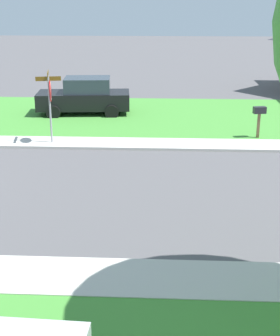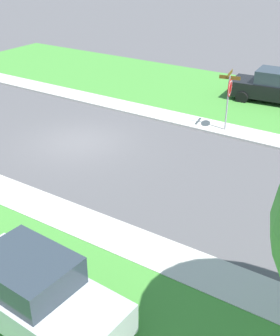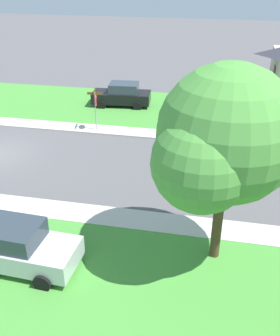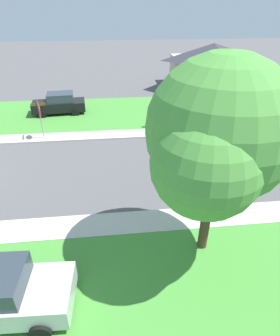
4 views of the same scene
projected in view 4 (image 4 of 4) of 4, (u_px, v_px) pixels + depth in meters
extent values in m
cube|color=beige|center=(175.00, 220.00, 12.40)|extent=(1.40, 56.00, 0.10)
cube|color=#479338|center=(208.00, 325.00, 8.39)|extent=(8.00, 56.00, 0.08)
cube|color=beige|center=(147.00, 133.00, 20.41)|extent=(1.40, 56.00, 0.10)
cube|color=#479338|center=(140.00, 111.00, 24.43)|extent=(8.00, 56.00, 0.08)
cylinder|color=#9E9EA3|center=(41.00, 122.00, 19.00)|extent=(0.07, 0.07, 2.60)
cylinder|color=red|center=(40.00, 111.00, 18.63)|extent=(0.75, 0.17, 0.76)
cylinder|color=white|center=(40.00, 111.00, 18.63)|extent=(0.66, 0.13, 0.67)
cylinder|color=red|center=(40.00, 111.00, 18.63)|extent=(0.54, 0.11, 0.55)
cube|color=brown|center=(37.00, 101.00, 18.29)|extent=(0.91, 0.19, 0.16)
cube|color=brown|center=(38.00, 104.00, 18.38)|extent=(0.19, 0.91, 0.16)
cube|color=black|center=(59.00, 106.00, 23.67)|extent=(2.17, 4.44, 0.76)
cube|color=#2D3842|center=(60.00, 97.00, 23.34)|extent=(1.78, 2.23, 0.68)
cylinder|color=black|center=(42.00, 115.00, 22.89)|extent=(0.30, 0.66, 0.64)
cylinder|color=black|center=(44.00, 108.00, 24.40)|extent=(0.30, 0.66, 0.64)
cylinder|color=black|center=(76.00, 113.00, 23.34)|extent=(0.30, 0.66, 0.64)
cylinder|color=black|center=(76.00, 106.00, 24.85)|extent=(0.30, 0.66, 0.64)
cube|color=silver|center=(0.00, 297.00, 8.45)|extent=(2.01, 4.38, 0.76)
cylinder|color=black|center=(54.00, 278.00, 9.49)|extent=(0.27, 0.65, 0.64)
cylinder|color=black|center=(41.00, 332.00, 7.95)|extent=(0.27, 0.65, 0.64)
cube|color=white|center=(228.00, 107.00, 23.48)|extent=(2.24, 4.46, 0.76)
cube|color=#2D3842|center=(232.00, 98.00, 23.15)|extent=(1.81, 2.25, 0.68)
cylinder|color=black|center=(217.00, 116.00, 22.68)|extent=(0.31, 0.66, 0.64)
cylinder|color=black|center=(208.00, 109.00, 24.19)|extent=(0.31, 0.66, 0.64)
cylinder|color=black|center=(247.00, 113.00, 23.17)|extent=(0.31, 0.66, 0.64)
cylinder|color=black|center=(236.00, 106.00, 24.68)|extent=(0.31, 0.66, 0.64)
cylinder|color=#4C3823|center=(207.00, 214.00, 10.23)|extent=(0.36, 0.36, 3.37)
sphere|color=#4E993D|center=(220.00, 130.00, 8.54)|extent=(4.58, 4.58, 4.58)
sphere|color=#4E993D|center=(206.00, 164.00, 7.89)|extent=(3.20, 3.20, 3.20)
cube|color=beige|center=(210.00, 75.00, 30.03)|extent=(8.47, 7.28, 3.00)
pyramid|color=#33333D|center=(213.00, 51.00, 28.85)|extent=(9.07, 7.88, 1.60)
cube|color=#51331E|center=(177.00, 80.00, 29.96)|extent=(1.00, 0.07, 2.10)
cube|color=brown|center=(154.00, 121.00, 21.10)|extent=(0.10, 0.10, 1.05)
cube|color=black|center=(154.00, 113.00, 20.76)|extent=(0.33, 0.52, 0.26)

